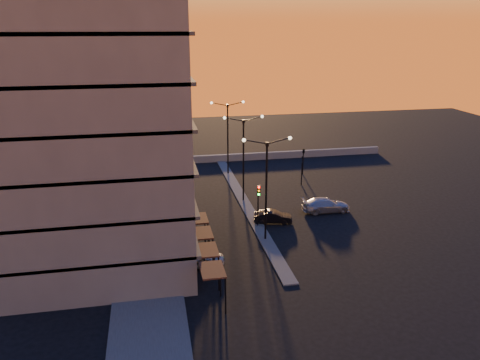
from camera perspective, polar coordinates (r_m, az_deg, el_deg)
name	(u,v)px	position (r m, az deg, el deg)	size (l,w,h in m)	color
ground	(265,240)	(42.75, 3.10, -7.28)	(120.00, 120.00, 0.00)	black
sidewalk_west	(147,230)	(45.24, -11.25, -6.03)	(5.00, 40.00, 0.12)	#4A4947
median	(243,200)	(51.68, 0.41, -2.50)	(1.20, 36.00, 0.12)	#4A4947
parapet	(235,157)	(66.84, -0.64, 2.78)	(44.00, 0.50, 1.00)	slate
building	(92,115)	(38.16, -17.62, 7.60)	(14.35, 17.08, 25.00)	#645E58
streetlamp_near	(266,181)	(40.64, 3.23, -0.15)	(4.32, 0.32, 9.51)	black
streetlamp_mid	(243,152)	(49.98, 0.42, 3.43)	(4.32, 0.32, 9.51)	black
streetlamp_far	(228,132)	(59.53, -1.51, 5.87)	(4.32, 0.32, 9.51)	black
traffic_light_main	(258,199)	(44.17, 2.26, -2.32)	(0.28, 0.44, 4.25)	black
signal_east_a	(302,170)	(56.73, 7.55, 1.25)	(0.13, 0.16, 3.60)	black
signal_east_b	(304,151)	(60.52, 7.76, 3.49)	(0.42, 1.99, 3.60)	black
car_hatchback	(198,258)	(38.15, -5.15, -9.43)	(1.74, 4.34, 1.48)	gray
car_sedan	(273,217)	(46.06, 4.03, -4.50)	(1.30, 3.74, 1.23)	black
car_wagon	(326,205)	(49.43, 10.43, -3.00)	(2.03, 4.99, 1.45)	#A5A7AC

